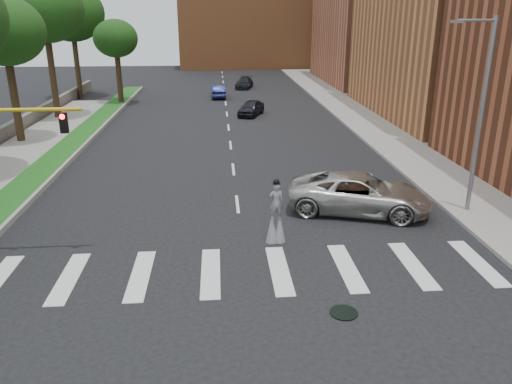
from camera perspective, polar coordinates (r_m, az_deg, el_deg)
name	(u,v)px	position (r m, az deg, el deg)	size (l,w,h in m)	color
ground_plane	(247,285)	(17.97, -1.06, -10.58)	(160.00, 160.00, 0.00)	black
grass_median	(69,147)	(38.12, -20.55, 4.89)	(2.00, 60.00, 0.25)	#175017
median_curb	(84,146)	(37.83, -19.02, 4.99)	(0.20, 60.00, 0.28)	gray
sidewalk_right	(377,127)	(43.58, 13.67, 7.28)	(5.00, 90.00, 0.18)	gray
stone_wall	(0,136)	(41.70, -27.21, 5.75)	(0.50, 56.00, 1.10)	#5C564F
manhole	(344,313)	(16.70, 9.99, -13.43)	(0.90, 0.90, 0.04)	black
building_far	(387,6)	(73.16, 14.69, 19.86)	(16.00, 22.00, 20.00)	#BB6445
building_backdrop	(254,14)	(93.74, -0.22, 19.68)	(26.00, 14.00, 18.00)	#BD6D3B
streetlight	(480,112)	(24.86, 24.20, 8.35)	(2.05, 0.20, 9.00)	slate
stilt_performer	(276,218)	(20.74, 2.29, -3.03)	(0.84, 0.53, 2.78)	black
suv_crossing	(359,193)	(24.44, 11.73, -0.16)	(3.09, 6.70, 1.86)	#B7B4AC
car_near	(251,108)	(47.52, -0.57, 9.59)	(1.68, 4.18, 1.42)	black
car_mid	(219,91)	(58.04, -4.31, 11.40)	(1.53, 4.39, 1.45)	#151B4B
car_far	(244,83)	(65.57, -1.35, 12.35)	(1.85, 4.56, 1.32)	black
tree_3	(4,32)	(40.22, -26.87, 16.00)	(5.59, 5.59, 10.31)	black
tree_4	(44,10)	(48.67, -23.09, 18.64)	(6.67, 6.67, 12.28)	black
tree_5	(71,13)	(60.59, -20.39, 18.60)	(7.09, 7.09, 12.14)	black
tree_6	(116,39)	(55.03, -15.74, 16.45)	(4.49, 4.49, 8.59)	black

